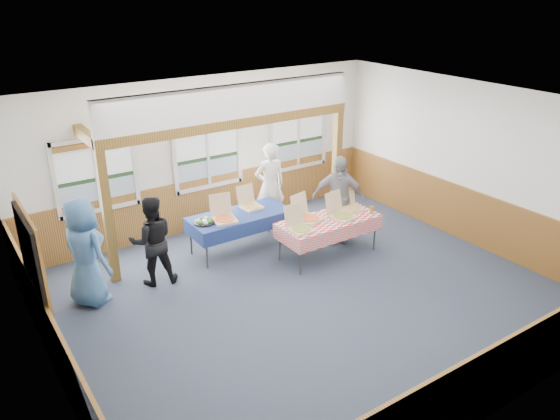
# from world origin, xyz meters

# --- Properties ---
(floor) EXTENTS (8.00, 8.00, 0.00)m
(floor) POSITION_xyz_m (0.00, 0.00, 0.00)
(floor) COLOR #292F42
(floor) RESTS_ON ground
(ceiling) EXTENTS (8.00, 8.00, 0.00)m
(ceiling) POSITION_xyz_m (0.00, 0.00, 3.20)
(ceiling) COLOR white
(ceiling) RESTS_ON wall_back
(wall_back) EXTENTS (8.00, 0.00, 8.00)m
(wall_back) POSITION_xyz_m (0.00, 3.50, 1.60)
(wall_back) COLOR silver
(wall_back) RESTS_ON floor
(wall_front) EXTENTS (8.00, 0.00, 8.00)m
(wall_front) POSITION_xyz_m (0.00, -3.50, 1.60)
(wall_front) COLOR silver
(wall_front) RESTS_ON floor
(wall_left) EXTENTS (0.00, 8.00, 8.00)m
(wall_left) POSITION_xyz_m (-4.00, 0.00, 1.60)
(wall_left) COLOR silver
(wall_left) RESTS_ON floor
(wall_right) EXTENTS (0.00, 8.00, 8.00)m
(wall_right) POSITION_xyz_m (4.00, 0.00, 1.60)
(wall_right) COLOR silver
(wall_right) RESTS_ON floor
(wainscot_back) EXTENTS (7.98, 0.05, 1.10)m
(wainscot_back) POSITION_xyz_m (0.00, 3.48, 0.55)
(wainscot_back) COLOR brown
(wainscot_back) RESTS_ON floor
(wainscot_front) EXTENTS (7.98, 0.05, 1.10)m
(wainscot_front) POSITION_xyz_m (0.00, -3.48, 0.55)
(wainscot_front) COLOR brown
(wainscot_front) RESTS_ON floor
(wainscot_left) EXTENTS (0.05, 6.98, 1.10)m
(wainscot_left) POSITION_xyz_m (-3.98, 0.00, 0.55)
(wainscot_left) COLOR brown
(wainscot_left) RESTS_ON floor
(wainscot_right) EXTENTS (0.05, 6.98, 1.10)m
(wainscot_right) POSITION_xyz_m (3.98, 0.00, 0.55)
(wainscot_right) COLOR brown
(wainscot_right) RESTS_ON floor
(cased_opening) EXTENTS (0.06, 1.30, 2.10)m
(cased_opening) POSITION_xyz_m (-3.96, 0.90, 1.05)
(cased_opening) COLOR #2F2F2F
(cased_opening) RESTS_ON wall_left
(window_left) EXTENTS (1.56, 0.10, 1.46)m
(window_left) POSITION_xyz_m (-2.30, 3.46, 1.68)
(window_left) COLOR silver
(window_left) RESTS_ON wall_back
(window_mid) EXTENTS (1.56, 0.10, 1.46)m
(window_mid) POSITION_xyz_m (0.00, 3.46, 1.68)
(window_mid) COLOR silver
(window_mid) RESTS_ON wall_back
(window_right) EXTENTS (1.56, 0.10, 1.46)m
(window_right) POSITION_xyz_m (2.30, 3.46, 1.68)
(window_right) COLOR silver
(window_right) RESTS_ON wall_back
(post_left) EXTENTS (0.15, 0.15, 2.40)m
(post_left) POSITION_xyz_m (-2.50, 2.30, 1.20)
(post_left) COLOR brown
(post_left) RESTS_ON floor
(post_right) EXTENTS (0.15, 0.15, 2.40)m
(post_right) POSITION_xyz_m (2.50, 2.30, 1.20)
(post_right) COLOR brown
(post_right) RESTS_ON floor
(cross_beam) EXTENTS (5.15, 0.18, 0.18)m
(cross_beam) POSITION_xyz_m (0.00, 2.30, 2.49)
(cross_beam) COLOR brown
(cross_beam) RESTS_ON post_left
(table_left) EXTENTS (2.10, 1.23, 0.76)m
(table_left) POSITION_xyz_m (-0.06, 2.10, 0.70)
(table_left) COLOR #2F2F2F
(table_left) RESTS_ON floor
(table_right) EXTENTS (2.07, 1.16, 0.76)m
(table_right) POSITION_xyz_m (1.23, 0.95, 0.70)
(table_right) COLOR #2F2F2F
(table_right) RESTS_ON floor
(pizza_box_a) EXTENTS (0.50, 0.58, 0.46)m
(pizza_box_a) POSITION_xyz_m (-0.45, 1.99, 0.83)
(pizza_box_a) COLOR #D2AD8C
(pizza_box_a) RESTS_ON table_left
(pizza_box_b) EXTENTS (0.39, 0.47, 0.41)m
(pizza_box_b) POSITION_xyz_m (0.29, 2.26, 0.82)
(pizza_box_b) COLOR #D2AD8C
(pizza_box_b) RESTS_ON table_left
(pizza_box_c) EXTENTS (0.41, 0.50, 0.43)m
(pizza_box_c) POSITION_xyz_m (0.48, 0.85, 0.82)
(pizza_box_c) COLOR #D2AD8C
(pizza_box_c) RESTS_ON table_right
(pizza_box_d) EXTENTS (0.53, 0.60, 0.46)m
(pizza_box_d) POSITION_xyz_m (0.87, 1.14, 0.83)
(pizza_box_d) COLOR #D2AD8C
(pizza_box_d) RESTS_ON table_right
(pizza_box_e) EXTENTS (0.49, 0.57, 0.46)m
(pizza_box_e) POSITION_xyz_m (1.47, 0.87, 0.83)
(pizza_box_e) COLOR #D2AD8C
(pizza_box_e) RESTS_ON table_right
(pizza_box_f) EXTENTS (0.47, 0.55, 0.44)m
(pizza_box_f) POSITION_xyz_m (1.88, 1.09, 0.82)
(pizza_box_f) COLOR #D2AD8C
(pizza_box_f) RESTS_ON table_right
(veggie_tray) EXTENTS (0.41, 0.41, 0.09)m
(veggie_tray) POSITION_xyz_m (-0.81, 2.10, 0.79)
(veggie_tray) COLOR black
(veggie_tray) RESTS_ON table_left
(drink_glass) EXTENTS (0.07, 0.07, 0.15)m
(drink_glass) POSITION_xyz_m (2.08, 0.70, 0.83)
(drink_glass) COLOR #986019
(drink_glass) RESTS_ON table_right
(woman_white) EXTENTS (0.73, 0.53, 1.86)m
(woman_white) POSITION_xyz_m (1.03, 2.69, 0.93)
(woman_white) COLOR silver
(woman_white) RESTS_ON floor
(woman_black) EXTENTS (0.91, 0.78, 1.61)m
(woman_black) POSITION_xyz_m (-1.93, 1.83, 0.81)
(woman_black) COLOR black
(woman_black) RESTS_ON floor
(man_blue) EXTENTS (0.90, 1.06, 1.83)m
(man_blue) POSITION_xyz_m (-3.06, 1.82, 0.92)
(man_blue) COLOR teal
(man_blue) RESTS_ON floor
(person_grey) EXTENTS (1.09, 1.01, 1.79)m
(person_grey) POSITION_xyz_m (1.80, 1.38, 0.90)
(person_grey) COLOR gray
(person_grey) RESTS_ON floor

